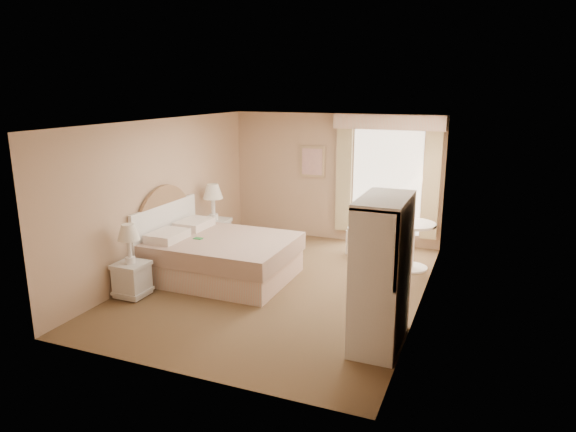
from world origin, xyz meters
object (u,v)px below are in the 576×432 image
at_px(round_table, 412,238).
at_px(armoire, 382,285).
at_px(nightstand_near, 131,270).
at_px(cafe_chair, 361,224).
at_px(bed, 216,255).
at_px(nightstand_far, 214,226).

bearing_deg(round_table, armoire, -88.72).
bearing_deg(armoire, nightstand_near, 179.35).
height_order(round_table, cafe_chair, cafe_chair).
distance_m(bed, armoire, 3.19).
xyz_separation_m(bed, nightstand_near, (-0.73, -1.17, 0.04)).
bearing_deg(nightstand_far, round_table, 5.65).
xyz_separation_m(round_table, cafe_chair, (-1.00, 0.52, 0.01)).
xyz_separation_m(nightstand_near, armoire, (3.65, -0.04, 0.33)).
relative_size(bed, cafe_chair, 2.37).
bearing_deg(nightstand_far, bed, -59.11).
height_order(nightstand_far, round_table, nightstand_far).
bearing_deg(nightstand_near, nightstand_far, 90.00).
relative_size(bed, nightstand_near, 2.06).
distance_m(bed, nightstand_far, 1.42).
bearing_deg(nightstand_far, cafe_chair, 18.74).
relative_size(nightstand_near, round_table, 1.35).
bearing_deg(bed, nightstand_near, -121.70).
bearing_deg(armoire, cafe_chair, 107.78).
xyz_separation_m(bed, nightstand_far, (-0.73, 1.21, 0.10)).
distance_m(cafe_chair, armoire, 3.48).
bearing_deg(cafe_chair, nightstand_near, -116.09).
relative_size(round_table, cafe_chair, 0.85).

